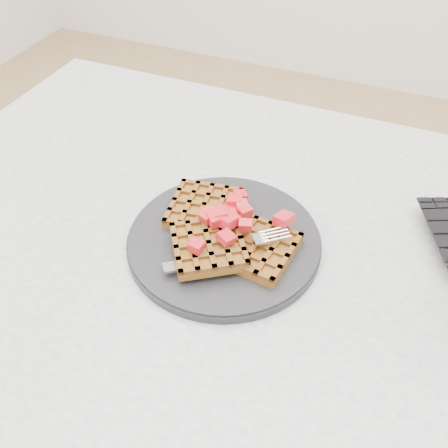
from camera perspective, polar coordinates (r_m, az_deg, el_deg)
name	(u,v)px	position (r m, az deg, el deg)	size (l,w,h in m)	color
table	(267,305)	(0.78, 4.94, -9.21)	(1.20, 0.80, 0.75)	silver
plate	(224,241)	(0.69, 0.00, -1.92)	(0.27, 0.27, 0.02)	black
waffles	(223,233)	(0.68, -0.11, -0.99)	(0.20, 0.19, 0.03)	brown
strawberry_pile	(224,216)	(0.66, 0.00, 0.88)	(0.15, 0.15, 0.02)	#A71520
fork	(236,254)	(0.65, 1.40, -3.45)	(0.02, 0.18, 0.02)	silver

